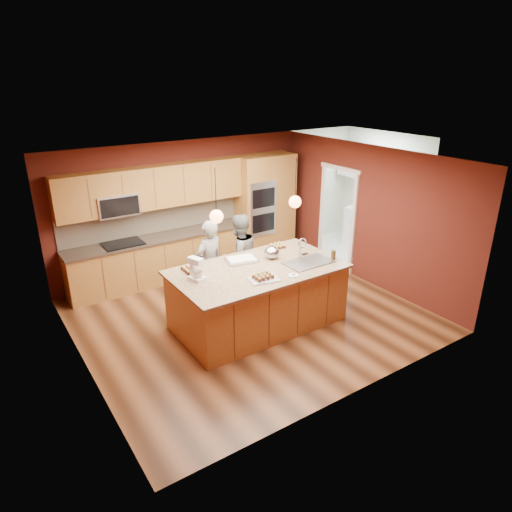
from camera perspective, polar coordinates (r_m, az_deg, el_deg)
floor at (r=8.01m, az=-0.88°, el=-7.42°), size 5.50×5.50×0.00m
ceiling at (r=7.08m, az=-1.01°, el=11.96°), size 5.50×5.50×0.00m
wall_back at (r=9.54m, az=-9.17°, el=6.00°), size 5.50×0.00×5.50m
wall_front at (r=5.68m, az=12.94°, el=-5.70°), size 5.50×0.00×5.50m
wall_left at (r=6.50m, az=-21.81°, el=-3.15°), size 0.00×5.00×5.00m
wall_right at (r=9.15m, az=13.74°, el=4.96°), size 0.00×5.00×5.00m
cabinet_run at (r=9.17m, az=-12.19°, el=2.74°), size 3.74×0.64×2.30m
oven_column at (r=10.21m, az=1.09°, el=6.20°), size 1.30×0.62×2.30m
doorway_trim at (r=9.75m, az=10.09°, el=4.46°), size 0.08×1.11×2.20m
laundry_room at (r=10.95m, az=15.25°, el=10.82°), size 2.60×2.70×2.70m
pendant_left at (r=6.63m, az=-4.97°, el=4.97°), size 0.20×0.20×0.80m
pendant_right at (r=7.40m, az=4.90°, el=6.79°), size 0.20×0.20×0.80m
island at (r=7.54m, az=0.33°, el=-4.96°), size 2.76×1.54×1.40m
person_left at (r=8.06m, az=-5.84°, el=-1.01°), size 0.66×0.52×1.60m
person_right at (r=8.33m, az=-2.11°, el=-0.08°), size 0.82×0.66×1.61m
stand_mixer at (r=6.91m, az=-7.47°, el=-1.80°), size 0.25×0.30×0.35m
sheet_cake at (r=7.59m, az=-1.84°, el=-0.44°), size 0.58×0.48×0.05m
cooling_rack at (r=6.91m, az=0.95°, el=-2.89°), size 0.50×0.40×0.02m
mixing_bowl at (r=7.66m, az=1.99°, el=0.43°), size 0.26×0.26×0.22m
plate at (r=7.06m, az=4.71°, el=-2.43°), size 0.16×0.16×0.01m
tumbler at (r=7.73m, az=9.63°, el=0.13°), size 0.08×0.08×0.16m
phone at (r=7.91m, az=6.12°, el=0.25°), size 0.13×0.08×0.01m
cupcakes_left at (r=7.26m, az=-8.52°, el=-1.67°), size 0.16×0.31×0.07m
cupcakes_rack at (r=6.92m, az=0.89°, el=-2.49°), size 0.31×0.23×0.07m
cupcakes_right at (r=8.16m, az=2.75°, el=1.30°), size 0.24×0.24×0.07m
washer at (r=10.93m, az=15.70°, el=2.90°), size 0.71×0.73×1.02m
dryer at (r=11.42m, az=12.84°, el=3.74°), size 0.70×0.71×0.92m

